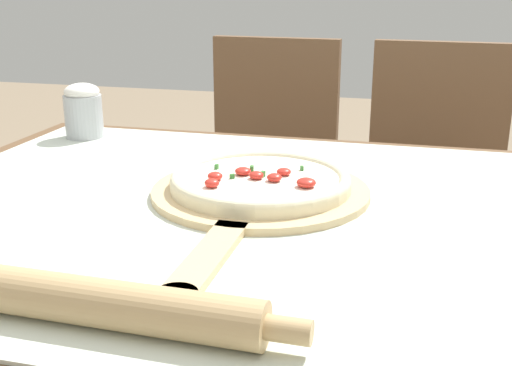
% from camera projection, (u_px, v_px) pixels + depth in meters
% --- Properties ---
extents(dining_table, '(1.34, 0.99, 0.73)m').
position_uv_depth(dining_table, '(276.00, 271.00, 1.02)').
color(dining_table, brown).
rests_on(dining_table, ground_plane).
extents(towel_cloth, '(1.26, 0.91, 0.00)m').
position_uv_depth(towel_cloth, '(277.00, 213.00, 0.99)').
color(towel_cloth, silver).
rests_on(towel_cloth, dining_table).
extents(pizza_peel, '(0.36, 0.58, 0.01)m').
position_uv_depth(pizza_peel, '(257.00, 196.00, 1.04)').
color(pizza_peel, '#D6B784').
rests_on(pizza_peel, towel_cloth).
extents(pizza, '(0.30, 0.30, 0.03)m').
position_uv_depth(pizza, '(261.00, 181.00, 1.06)').
color(pizza, beige).
rests_on(pizza, pizza_peel).
extents(rolling_pin, '(0.44, 0.06, 0.05)m').
position_uv_depth(rolling_pin, '(102.00, 303.00, 0.66)').
color(rolling_pin, tan).
rests_on(rolling_pin, towel_cloth).
extents(chair_left, '(0.42, 0.42, 0.91)m').
position_uv_depth(chair_left, '(267.00, 171.00, 1.90)').
color(chair_left, brown).
rests_on(chair_left, ground_plane).
extents(chair_right, '(0.42, 0.42, 0.91)m').
position_uv_depth(chair_right, '(432.00, 183.00, 1.78)').
color(chair_right, brown).
rests_on(chair_right, ground_plane).
extents(flour_cup, '(0.08, 0.08, 0.12)m').
position_uv_depth(flour_cup, '(83.00, 110.00, 1.43)').
color(flour_cup, '#B2B7BC').
rests_on(flour_cup, towel_cloth).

